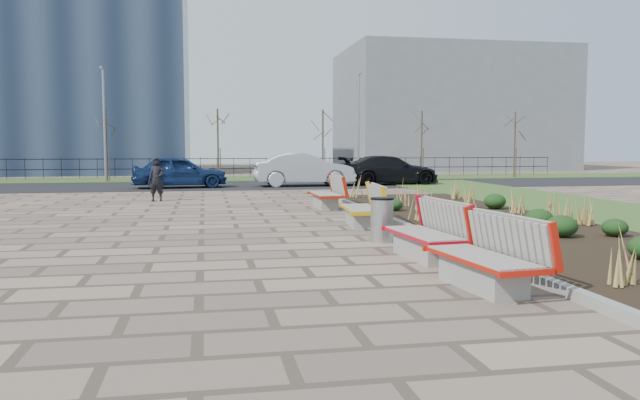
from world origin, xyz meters
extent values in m
plane|color=#866F5C|center=(0.00, 0.00, 0.00)|extent=(120.00, 120.00, 0.00)
cube|color=black|center=(6.25, 5.00, 0.05)|extent=(4.50, 18.00, 0.10)
cube|color=gray|center=(3.92, 5.00, 0.07)|extent=(0.16, 18.00, 0.15)
cube|color=#33511E|center=(0.00, 28.00, 0.02)|extent=(80.00, 5.00, 0.04)
cube|color=black|center=(0.00, 22.00, 0.01)|extent=(80.00, 7.00, 0.02)
cylinder|color=#B2B2B7|center=(2.81, 3.13, 0.45)|extent=(0.46, 0.46, 0.90)
imported|color=black|center=(-2.43, 13.71, 0.78)|extent=(0.61, 0.44, 1.56)
imported|color=#11234D|center=(-1.89, 20.56, 0.76)|extent=(4.53, 2.28, 1.48)
imported|color=#A3A5AB|center=(3.98, 20.76, 0.82)|extent=(4.90, 1.84, 1.60)
imported|color=black|center=(8.41, 21.16, 0.74)|extent=(5.06, 2.24, 1.44)
cube|color=slate|center=(20.00, 42.00, 5.00)|extent=(18.00, 12.00, 10.00)
camera|label=1|loc=(-0.73, -9.08, 1.97)|focal=35.00mm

